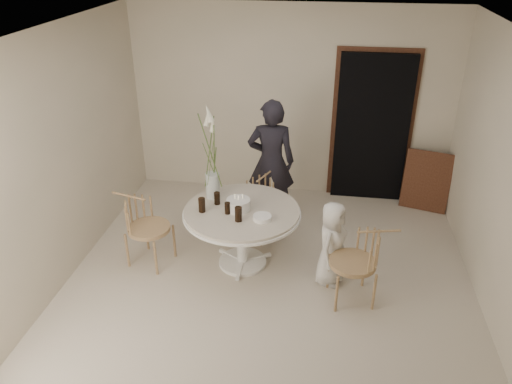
# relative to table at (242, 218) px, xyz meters

# --- Properties ---
(ground) EXTENTS (4.50, 4.50, 0.00)m
(ground) POSITION_rel_table_xyz_m (0.35, -0.25, -0.62)
(ground) COLOR beige
(ground) RESTS_ON ground
(room_shell) EXTENTS (4.50, 4.50, 4.50)m
(room_shell) POSITION_rel_table_xyz_m (0.35, -0.25, 1.00)
(room_shell) COLOR silver
(room_shell) RESTS_ON ground
(doorway) EXTENTS (1.00, 0.10, 2.10)m
(doorway) POSITION_rel_table_xyz_m (1.50, 1.94, 0.43)
(doorway) COLOR black
(doorway) RESTS_ON ground
(door_trim) EXTENTS (1.12, 0.03, 2.22)m
(door_trim) POSITION_rel_table_xyz_m (1.50, 1.98, 0.49)
(door_trim) COLOR brown
(door_trim) RESTS_ON ground
(table) EXTENTS (1.33, 1.33, 0.73)m
(table) POSITION_rel_table_xyz_m (0.00, 0.00, 0.00)
(table) COLOR white
(table) RESTS_ON ground
(picture_frame) EXTENTS (0.66, 0.35, 0.84)m
(picture_frame) POSITION_rel_table_xyz_m (2.30, 1.70, -0.20)
(picture_frame) COLOR brown
(picture_frame) RESTS_ON ground
(chair_far) EXTENTS (0.55, 0.57, 0.79)m
(chair_far) POSITION_rel_table_xyz_m (0.11, 0.74, -0.11)
(chair_far) COLOR tan
(chair_far) RESTS_ON ground
(chair_right) EXTENTS (0.57, 0.54, 0.85)m
(chair_right) POSITION_rel_table_xyz_m (1.35, -0.43, -0.07)
(chair_right) COLOR tan
(chair_right) RESTS_ON ground
(chair_left) EXTENTS (0.58, 0.55, 0.85)m
(chair_left) POSITION_rel_table_xyz_m (-1.18, -0.09, -0.07)
(chair_left) COLOR tan
(chair_left) RESTS_ON ground
(girl) EXTENTS (0.64, 0.45, 1.68)m
(girl) POSITION_rel_table_xyz_m (0.19, 1.10, 0.22)
(girl) COLOR black
(girl) RESTS_ON ground
(boy) EXTENTS (0.45, 0.55, 0.99)m
(boy) POSITION_rel_table_xyz_m (1.02, -0.19, -0.12)
(boy) COLOR silver
(boy) RESTS_ON ground
(birthday_cake) EXTENTS (0.27, 0.27, 0.18)m
(birthday_cake) POSITION_rel_table_xyz_m (-0.04, -0.00, 0.18)
(birthday_cake) COLOR white
(birthday_cake) RESTS_ON table
(cola_tumbler_a) EXTENTS (0.07, 0.07, 0.13)m
(cola_tumbler_a) POSITION_rel_table_xyz_m (-0.14, -0.11, 0.18)
(cola_tumbler_a) COLOR black
(cola_tumbler_a) RESTS_ON table
(cola_tumbler_b) EXTENTS (0.10, 0.10, 0.17)m
(cola_tumbler_b) POSITION_rel_table_xyz_m (0.01, -0.25, 0.20)
(cola_tumbler_b) COLOR black
(cola_tumbler_b) RESTS_ON table
(cola_tumbler_c) EXTENTS (0.10, 0.10, 0.17)m
(cola_tumbler_c) POSITION_rel_table_xyz_m (-0.43, -0.11, 0.20)
(cola_tumbler_c) COLOR black
(cola_tumbler_c) RESTS_ON table
(cola_tumbler_d) EXTENTS (0.07, 0.07, 0.15)m
(cola_tumbler_d) POSITION_rel_table_xyz_m (-0.30, 0.09, 0.19)
(cola_tumbler_d) COLOR black
(cola_tumbler_d) RESTS_ON table
(plate_stack) EXTENTS (0.24, 0.24, 0.05)m
(plate_stack) POSITION_rel_table_xyz_m (0.26, -0.19, 0.14)
(plate_stack) COLOR white
(plate_stack) RESTS_ON table
(flower_vase) EXTENTS (0.16, 0.16, 1.14)m
(flower_vase) POSITION_rel_table_xyz_m (-0.38, 0.24, 0.51)
(flower_vase) COLOR silver
(flower_vase) RESTS_ON table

